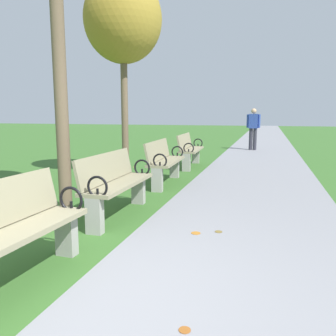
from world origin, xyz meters
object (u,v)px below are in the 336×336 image
Objects in this scene: park_bench_1 at (6,233)px; park_bench_2 at (116,183)px; park_bench_4 at (190,149)px; park_bench_3 at (164,161)px; tree_2 at (123,21)px; pedestrian_walking at (253,127)px.

park_bench_2 is at bearing 90.00° from park_bench_1.
park_bench_3 is at bearing -90.00° from park_bench_4.
tree_2 is (-1.03, -2.00, 2.91)m from park_bench_4.
tree_2 reaches higher than park_bench_2.
park_bench_1 is 1.00× the size of pedestrian_walking.
park_bench_3 is (0.00, 2.37, 0.00)m from park_bench_2.
park_bench_4 is 1.00× the size of pedestrian_walking.
park_bench_1 and park_bench_2 have the same top height.
park_bench_1 is 0.37× the size of tree_2.
park_bench_1 is 6.91m from park_bench_4.
tree_2 is at bearing 110.34° from park_bench_2.
tree_2 is at bearing 101.83° from park_bench_1.
pedestrian_walking is (1.47, 4.85, 0.44)m from park_bench_4.
pedestrian_walking is at bearing 78.54° from park_bench_3.
park_bench_1 is at bearing -90.00° from park_bench_2.
pedestrian_walking is at bearing 73.13° from park_bench_4.
pedestrian_walking is (1.47, 7.25, 0.44)m from park_bench_3.
tree_2 is 7.70m from pedestrian_walking.
park_bench_2 is 4.14m from tree_2.
park_bench_4 is at bearing 90.00° from park_bench_2.
park_bench_2 is 4.78m from park_bench_4.
tree_2 reaches higher than park_bench_1.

